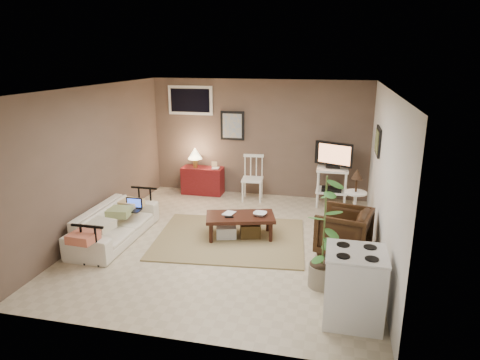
% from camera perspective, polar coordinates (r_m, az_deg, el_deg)
% --- Properties ---
extents(floor, '(5.00, 5.00, 0.00)m').
position_cam_1_polar(floor, '(6.89, -1.46, -8.18)').
color(floor, '#C1B293').
rests_on(floor, ground).
extents(art_back, '(0.50, 0.03, 0.60)m').
position_cam_1_polar(art_back, '(8.91, -1.02, 7.25)').
color(art_back, black).
extents(art_right, '(0.03, 0.60, 0.45)m').
position_cam_1_polar(art_right, '(7.27, 17.92, 4.95)').
color(art_right, black).
extents(window, '(0.96, 0.03, 0.60)m').
position_cam_1_polar(window, '(9.11, -6.64, 10.51)').
color(window, white).
extents(rug, '(2.53, 2.11, 0.02)m').
position_cam_1_polar(rug, '(6.97, -1.34, -7.78)').
color(rug, '#8E7F52').
rests_on(rug, floor).
extents(coffee_table, '(1.20, 0.84, 0.41)m').
position_cam_1_polar(coffee_table, '(6.92, -0.03, -5.97)').
color(coffee_table, '#32150D').
rests_on(coffee_table, floor).
extents(sofa, '(0.54, 1.84, 0.72)m').
position_cam_1_polar(sofa, '(7.11, -16.42, -4.94)').
color(sofa, white).
rests_on(sofa, floor).
extents(sofa_pillows, '(0.35, 1.75, 0.12)m').
position_cam_1_polar(sofa_pillows, '(6.89, -17.00, -4.95)').
color(sofa_pillows, beige).
rests_on(sofa_pillows, sofa).
extents(sofa_end_rails, '(0.50, 1.84, 0.62)m').
position_cam_1_polar(sofa_end_rails, '(7.08, -15.63, -5.41)').
color(sofa_end_rails, black).
rests_on(sofa_end_rails, floor).
extents(laptop, '(0.28, 0.21, 0.19)m').
position_cam_1_polar(laptop, '(7.25, -14.06, -3.44)').
color(laptop, black).
rests_on(laptop, sofa).
extents(red_console, '(0.86, 0.38, 1.00)m').
position_cam_1_polar(red_console, '(9.12, -5.08, 0.28)').
color(red_console, maroon).
rests_on(red_console, floor).
extents(spindle_chair, '(0.45, 0.45, 0.91)m').
position_cam_1_polar(spindle_chair, '(8.68, 1.68, 0.09)').
color(spindle_chair, white).
rests_on(spindle_chair, floor).
extents(tv_stand, '(0.72, 0.49, 1.26)m').
position_cam_1_polar(tv_stand, '(8.46, 12.22, 0.96)').
color(tv_stand, white).
rests_on(tv_stand, floor).
extents(side_table, '(0.38, 0.38, 1.01)m').
position_cam_1_polar(side_table, '(7.57, 15.19, -1.42)').
color(side_table, white).
rests_on(side_table, floor).
extents(armchair, '(0.83, 0.87, 0.75)m').
position_cam_1_polar(armchair, '(6.56, 13.67, -6.39)').
color(armchair, black).
rests_on(armchair, floor).
extents(potted_plant, '(0.37, 0.37, 1.50)m').
position_cam_1_polar(potted_plant, '(5.42, 11.16, -6.36)').
color(potted_plant, gray).
rests_on(potted_plant, floor).
extents(stove, '(0.65, 0.60, 0.85)m').
position_cam_1_polar(stove, '(4.98, 14.97, -13.56)').
color(stove, white).
rests_on(stove, floor).
extents(bowl, '(0.22, 0.08, 0.21)m').
position_cam_1_polar(bowl, '(6.83, 2.69, -3.91)').
color(bowl, '#32150D').
rests_on(bowl, coffee_table).
extents(book_table, '(0.16, 0.05, 0.22)m').
position_cam_1_polar(book_table, '(6.92, -2.09, -3.57)').
color(book_table, '#32150D').
rests_on(book_table, coffee_table).
extents(book_console, '(0.15, 0.03, 0.20)m').
position_cam_1_polar(book_console, '(8.95, -3.75, 2.18)').
color(book_console, '#32150D').
rests_on(book_console, red_console).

